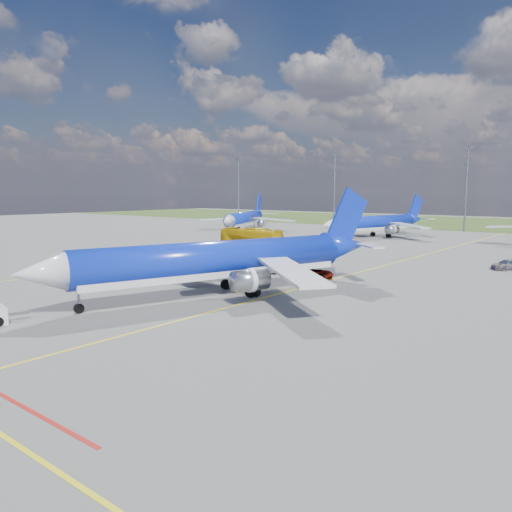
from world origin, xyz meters
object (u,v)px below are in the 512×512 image
Objects in this scene: main_airliner at (217,296)px; baggage_tug_c at (300,257)px; bg_jet_nw at (244,231)px; apron_bus at (251,238)px; service_car_c at (507,265)px; bg_jet_nnw at (374,237)px; service_car_b at (313,273)px; service_car_a at (274,267)px.

main_airliner is 29.14m from baggage_tug_c.
apron_bus is (27.05, -30.01, 1.88)m from bg_jet_nw.
bg_jet_nnw is at bearing 170.48° from service_car_c.
service_car_a is at bearing 73.56° from service_car_b.
bg_jet_nnw is 44.39m from baggage_tug_c.
service_car_c is (35.98, -33.72, 0.69)m from bg_jet_nnw.
bg_jet_nnw is 35.82m from apron_bus.
apron_bus is 29.86m from service_car_a.
bg_jet_nnw is 59.42m from service_car_b.
main_airliner is at bearing -76.11° from bg_jet_nw.
bg_jet_nw is 8.01× the size of service_car_c.
apron_bus is 2.64× the size of service_car_b.
apron_bus is 2.86× the size of service_car_c.
service_car_a is at bearing -71.06° from bg_jet_nw.
main_airliner is 16.33m from service_car_a.
service_car_c is (17.04, 22.60, -0.02)m from service_car_b.
service_car_c is at bearing 81.60° from main_airliner.
service_car_a is (21.12, -21.07, -1.23)m from apron_bus.
service_car_c is at bearing -88.06° from apron_bus.
main_airliner is at bearing -83.18° from service_car_c.
baggage_tug_c is at bearing 82.79° from service_car_a.
bg_jet_nw reaches higher than apron_bus.
baggage_tug_c is at bearing 125.25° from main_airliner.
bg_jet_nnw is 49.32m from service_car_c.
bg_jet_nnw is 73.43m from main_airliner.
bg_jet_nnw is 2.75× the size of apron_bus.
apron_bus is at bearing -145.12° from service_car_c.
baggage_tug_c is at bearing -116.64° from apron_bus.
bg_jet_nw is 77.39m from service_car_c.
baggage_tug_c is at bearing 27.71° from service_car_b.
service_car_b is at bearing -67.73° from bg_jet_nw.
service_car_c is at bearing -46.41° from bg_jet_nw.
bg_jet_nnw is 6.96× the size of baggage_tug_c.
bg_jet_nw reaches higher than baggage_tug_c.
bg_jet_nw is 7.40× the size of service_car_b.
service_car_b is 1.08× the size of service_car_c.
service_car_c is 29.22m from baggage_tug_c.
service_car_b is 28.30m from service_car_c.
apron_bus is at bearing -90.62° from bg_jet_nnw.
bg_jet_nw reaches higher than service_car_b.
bg_jet_nnw reaches higher than service_car_b.
apron_bus is 2.53× the size of baggage_tug_c.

